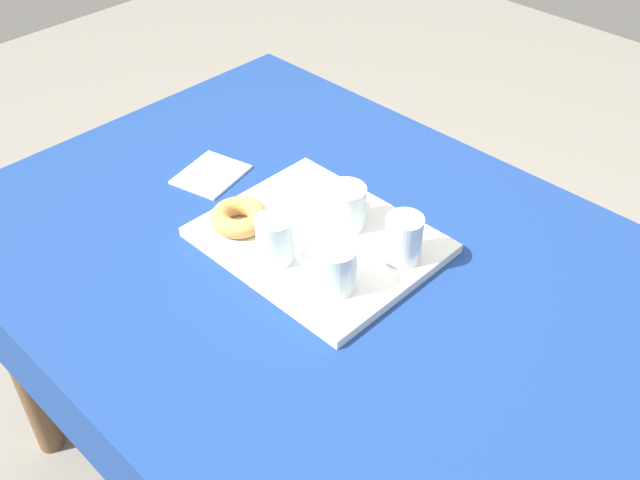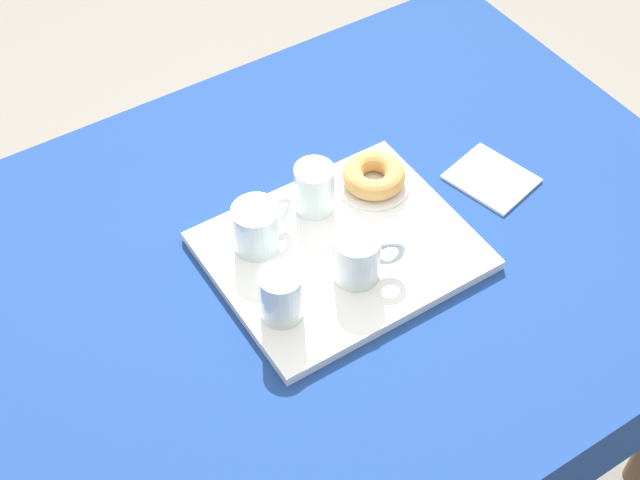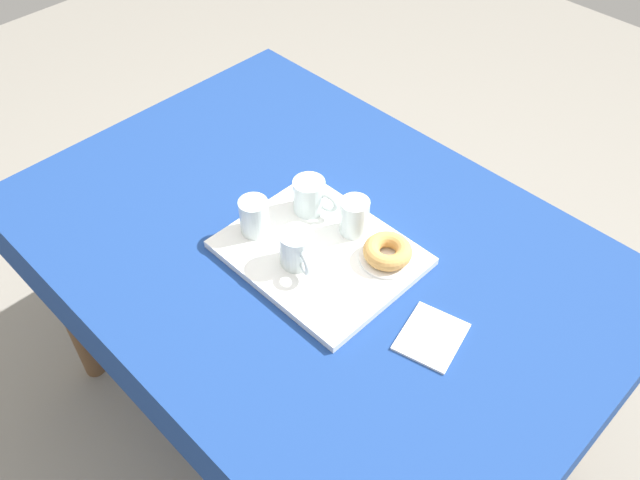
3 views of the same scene
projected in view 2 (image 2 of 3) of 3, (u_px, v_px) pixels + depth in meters
The scene contains 10 objects.
ground_plane at pixel (313, 473), 2.05m from camera, with size 6.00×6.00×0.00m, color gray.
dining_table at pixel (311, 292), 1.54m from camera, with size 1.41×1.00×0.77m.
serving_tray at pixel (341, 251), 1.46m from camera, with size 0.41×0.34×0.02m, color white.
tea_mug_left at pixel (358, 258), 1.39m from camera, with size 0.11×0.08×0.08m.
tea_mug_right at pixel (257, 228), 1.43m from camera, with size 0.11×0.08×0.08m.
water_glass_near at pixel (281, 297), 1.34m from camera, with size 0.07×0.07×0.09m.
water_glass_far at pixel (314, 190), 1.49m from camera, with size 0.07×0.07×0.09m.
donut_plate_left at pixel (373, 184), 1.55m from camera, with size 0.12×0.12×0.01m, color white.
sugar_donut_left at pixel (374, 175), 1.53m from camera, with size 0.11×0.11×0.04m, color tan.
paper_napkin at pixel (491, 179), 1.58m from camera, with size 0.12×0.14×0.01m, color white.
Camera 2 is at (-0.49, -0.80, 1.90)m, focal length 50.35 mm.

